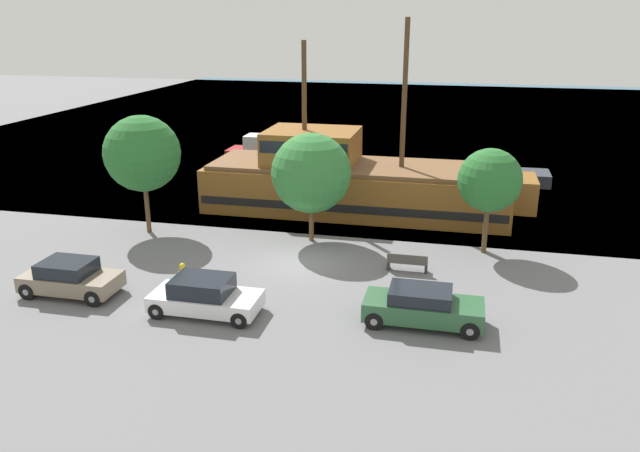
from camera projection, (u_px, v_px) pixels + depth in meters
name	position (u px, v px, depth m)	size (l,w,h in m)	color
ground_plane	(298.00, 263.00, 29.05)	(160.00, 160.00, 0.00)	slate
water_surface	(398.00, 118.00, 69.67)	(80.00, 80.00, 0.00)	#38667F
pirate_ship	(352.00, 182.00, 36.33)	(18.74, 5.38, 10.86)	brown
moored_boat_dockside	(267.00, 152.00, 48.59)	(6.32, 2.35, 2.12)	maroon
moored_boat_outer	(497.00, 173.00, 42.86)	(6.73, 2.45, 1.66)	#2D333D
parked_car_curb_front	(423.00, 306.00, 23.07)	(4.39, 1.84, 1.44)	#2D5B38
parked_car_curb_mid	(70.00, 278.00, 25.58)	(3.93, 1.92, 1.46)	#7F705B
parked_car_curb_rear	(205.00, 296.00, 23.94)	(4.20, 1.96, 1.47)	white
fire_hydrant	(183.00, 271.00, 27.11)	(0.42, 0.25, 0.76)	yellow
bench_promenade_east	(407.00, 262.00, 27.94)	(1.81, 0.45, 0.85)	#4C4742
tree_row_east	(142.00, 154.00, 31.87)	(3.90, 3.90, 6.19)	brown
tree_row_mideast	(311.00, 173.00, 30.83)	(3.98, 3.98, 5.52)	brown
tree_row_midwest	(490.00, 181.00, 29.21)	(3.01, 3.01, 5.11)	brown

